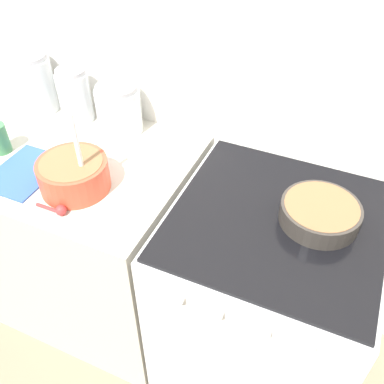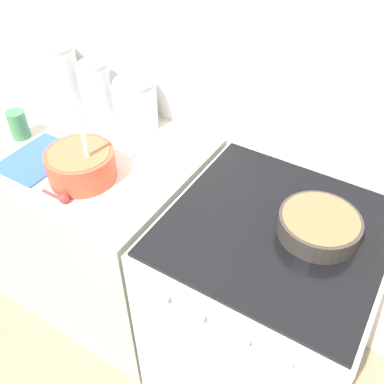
% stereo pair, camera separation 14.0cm
% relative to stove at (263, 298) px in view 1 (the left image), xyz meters
% --- Properties ---
extents(wall_back, '(4.80, 0.05, 2.40)m').
position_rel_stove_xyz_m(wall_back, '(-0.36, 0.37, 0.76)').
color(wall_back, white).
rests_on(wall_back, ground_plane).
extents(countertop_cabinet, '(0.90, 0.69, 0.88)m').
position_rel_stove_xyz_m(countertop_cabinet, '(-0.81, 0.00, 0.00)').
color(countertop_cabinet, beige).
rests_on(countertop_cabinet, ground_plane).
extents(stove, '(0.70, 0.71, 0.88)m').
position_rel_stove_xyz_m(stove, '(0.00, 0.00, 0.00)').
color(stove, silver).
rests_on(stove, ground_plane).
extents(mixing_bowl, '(0.24, 0.24, 0.30)m').
position_rel_stove_xyz_m(mixing_bowl, '(-0.69, -0.13, 0.50)').
color(mixing_bowl, '#D84C33').
rests_on(mixing_bowl, countertop_cabinet).
extents(baking_pan, '(0.25, 0.25, 0.07)m').
position_rel_stove_xyz_m(baking_pan, '(0.12, 0.04, 0.48)').
color(baking_pan, '#38332D').
rests_on(baking_pan, stove).
extents(storage_jar_left, '(0.18, 0.18, 0.25)m').
position_rel_stove_xyz_m(storage_jar_left, '(-1.15, 0.24, 0.55)').
color(storage_jar_left, silver).
rests_on(storage_jar_left, countertop_cabinet).
extents(storage_jar_middle, '(0.13, 0.13, 0.22)m').
position_rel_stove_xyz_m(storage_jar_middle, '(-0.94, 0.24, 0.54)').
color(storage_jar_middle, silver).
rests_on(storage_jar_middle, countertop_cabinet).
extents(storage_jar_right, '(0.18, 0.18, 0.20)m').
position_rel_stove_xyz_m(storage_jar_right, '(-0.73, 0.24, 0.53)').
color(storage_jar_right, silver).
rests_on(storage_jar_right, countertop_cabinet).
extents(recipe_page, '(0.21, 0.27, 0.01)m').
position_rel_stove_xyz_m(recipe_page, '(-0.91, -0.14, 0.44)').
color(recipe_page, '#3359B2').
rests_on(recipe_page, countertop_cabinet).
extents(measuring_spoon, '(0.12, 0.04, 0.04)m').
position_rel_stove_xyz_m(measuring_spoon, '(-0.66, -0.27, 0.46)').
color(measuring_spoon, red).
rests_on(measuring_spoon, countertop_cabinet).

